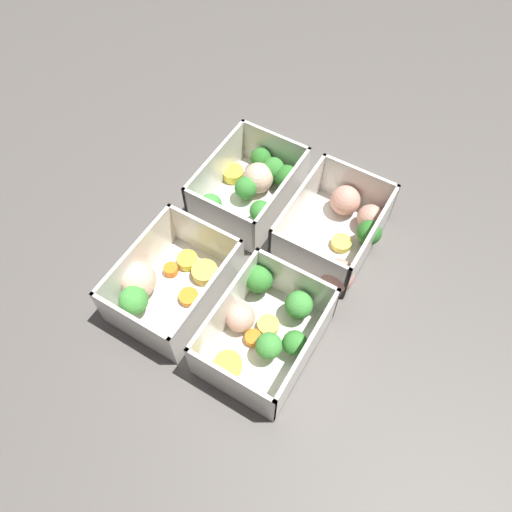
{
  "coord_description": "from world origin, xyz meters",
  "views": [
    {
      "loc": [
        -0.32,
        -0.19,
        0.61
      ],
      "look_at": [
        0.0,
        0.0,
        0.03
      ],
      "focal_mm": 35.0,
      "sensor_mm": 36.0,
      "label": 1
    }
  ],
  "objects_px": {
    "container_near_left": "(266,326)",
    "container_near_right": "(341,231)",
    "container_far_right": "(254,185)",
    "container_far_left": "(163,284)"
  },
  "relations": [
    {
      "from": "container_near_left",
      "to": "container_near_right",
      "type": "xyz_separation_m",
      "value": [
        0.18,
        -0.02,
        -0.0
      ]
    },
    {
      "from": "container_near_left",
      "to": "container_far_right",
      "type": "relative_size",
      "value": 1.01
    },
    {
      "from": "container_far_right",
      "to": "container_near_left",
      "type": "bearing_deg",
      "value": -145.32
    },
    {
      "from": "container_near_right",
      "to": "container_far_right",
      "type": "distance_m",
      "value": 0.15
    },
    {
      "from": "container_far_left",
      "to": "container_far_right",
      "type": "bearing_deg",
      "value": -4.37
    },
    {
      "from": "container_far_left",
      "to": "container_near_right",
      "type": "bearing_deg",
      "value": -39.71
    },
    {
      "from": "container_near_left",
      "to": "container_near_right",
      "type": "relative_size",
      "value": 0.88
    },
    {
      "from": "container_far_right",
      "to": "container_far_left",
      "type": "bearing_deg",
      "value": 175.63
    },
    {
      "from": "container_near_right",
      "to": "container_far_left",
      "type": "relative_size",
      "value": 1.14
    },
    {
      "from": "container_far_left",
      "to": "container_far_right",
      "type": "distance_m",
      "value": 0.21
    }
  ]
}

